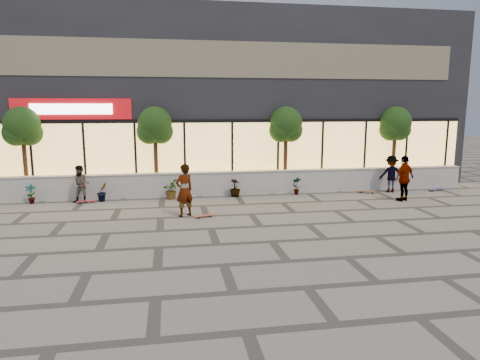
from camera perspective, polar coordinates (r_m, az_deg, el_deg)
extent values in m
plane|color=gray|center=(12.68, 4.30, -8.20)|extent=(80.00, 80.00, 0.00)
cube|color=silver|center=(19.23, -0.62, -0.43)|extent=(22.00, 0.35, 1.00)
cube|color=#B2AFA8|center=(19.15, -0.63, 1.10)|extent=(22.00, 0.42, 0.04)
cube|color=#242429|center=(24.38, -2.66, 10.57)|extent=(24.00, 9.00, 8.50)
cube|color=#EBB75E|center=(20.02, -1.06, 3.45)|extent=(23.04, 0.05, 3.00)
cube|color=black|center=(19.88, -1.06, 7.88)|extent=(23.04, 0.08, 0.15)
cube|color=#A30B11|center=(20.06, -21.51, 8.80)|extent=(5.00, 0.10, 0.90)
cube|color=white|center=(19.99, -21.55, 8.80)|extent=(3.40, 0.06, 0.45)
cube|color=brown|center=(20.01, -1.10, 15.78)|extent=(21.60, 0.05, 1.60)
imported|color=#1C3B13|center=(19.32, -26.13, -1.68)|extent=(0.43, 0.29, 0.81)
imported|color=#1C3B13|center=(18.70, -17.89, -1.49)|extent=(0.57, 0.57, 0.81)
imported|color=#1C3B13|center=(18.49, -9.28, -1.27)|extent=(0.68, 0.77, 0.81)
imported|color=#1C3B13|center=(18.70, -0.67, -1.02)|extent=(0.64, 0.64, 0.81)
imported|color=#1C3B13|center=(19.32, 7.57, -0.75)|extent=(0.46, 0.35, 0.81)
cylinder|color=#472819|center=(20.47, -26.74, 2.31)|extent=(0.18, 0.18, 3.24)
sphere|color=#1C3B13|center=(20.36, -27.07, 6.64)|extent=(1.50, 1.50, 1.50)
sphere|color=#1C3B13|center=(20.40, -27.71, 5.58)|extent=(1.10, 1.10, 1.10)
sphere|color=#1C3B13|center=(20.35, -26.28, 5.68)|extent=(1.10, 1.10, 1.10)
cylinder|color=#472819|center=(19.55, -11.15, 2.87)|extent=(0.18, 0.18, 3.24)
sphere|color=#1C3B13|center=(19.43, -11.30, 7.41)|extent=(1.50, 1.50, 1.50)
sphere|color=#1C3B13|center=(19.41, -12.01, 6.32)|extent=(1.10, 1.10, 1.10)
sphere|color=#1C3B13|center=(19.49, -10.53, 6.38)|extent=(1.10, 1.10, 1.10)
cylinder|color=#472819|center=(20.27, 6.07, 3.24)|extent=(0.18, 0.18, 3.24)
sphere|color=#1C3B13|center=(20.16, 6.15, 7.62)|extent=(1.50, 1.50, 1.50)
sphere|color=#1C3B13|center=(20.06, 5.48, 6.59)|extent=(1.10, 1.10, 1.10)
sphere|color=#1C3B13|center=(20.29, 6.78, 6.60)|extent=(1.10, 1.10, 1.10)
cylinder|color=#472819|center=(22.38, 19.80, 3.33)|extent=(0.18, 0.18, 3.24)
sphere|color=#1C3B13|center=(22.27, 20.03, 7.29)|extent=(1.50, 1.50, 1.50)
sphere|color=#1C3B13|center=(22.12, 19.47, 6.37)|extent=(1.10, 1.10, 1.10)
sphere|color=#1C3B13|center=(22.45, 20.48, 6.36)|extent=(1.10, 1.10, 1.10)
imported|color=silver|center=(15.41, -7.43, -1.37)|extent=(0.83, 0.74, 1.90)
imported|color=tan|center=(18.56, -20.45, -0.55)|extent=(0.84, 0.70, 1.56)
imported|color=silver|center=(19.05, 21.06, 0.21)|extent=(1.21, 0.88, 1.91)
imported|color=maroon|center=(20.85, 19.49, 0.77)|extent=(1.18, 0.80, 1.69)
cube|color=#A05234|center=(15.33, -4.84, -4.73)|extent=(0.73, 0.40, 0.02)
cylinder|color=black|center=(15.48, -4.18, -4.77)|extent=(0.06, 0.04, 0.05)
cylinder|color=black|center=(15.37, -3.99, -4.87)|extent=(0.06, 0.04, 0.05)
cylinder|color=black|center=(15.32, -5.69, -4.95)|extent=(0.06, 0.04, 0.05)
cylinder|color=black|center=(15.20, -5.50, -5.06)|extent=(0.06, 0.04, 0.05)
cube|color=red|center=(18.63, -19.82, -2.67)|extent=(0.76, 0.29, 0.02)
cylinder|color=black|center=(18.69, -19.11, -2.75)|extent=(0.06, 0.04, 0.05)
cylinder|color=black|center=(18.56, -19.12, -2.84)|extent=(0.06, 0.04, 0.05)
cylinder|color=black|center=(18.71, -20.50, -2.82)|extent=(0.06, 0.04, 0.05)
cylinder|color=black|center=(18.58, -20.52, -2.91)|extent=(0.06, 0.04, 0.05)
cube|color=brown|center=(20.33, 16.55, -1.45)|extent=(0.86, 0.49, 0.02)
cylinder|color=black|center=(20.45, 17.24, -1.60)|extent=(0.07, 0.05, 0.06)
cylinder|color=black|center=(20.30, 17.28, -1.68)|extent=(0.07, 0.05, 0.06)
cylinder|color=black|center=(20.39, 15.80, -1.56)|extent=(0.07, 0.05, 0.06)
cylinder|color=black|center=(20.25, 15.84, -1.64)|extent=(0.07, 0.05, 0.06)
cube|color=#4B457E|center=(22.05, 24.61, -1.08)|extent=(0.88, 0.40, 0.02)
cylinder|color=black|center=(22.30, 24.92, -1.15)|extent=(0.07, 0.05, 0.06)
cylinder|color=black|center=(22.20, 25.21, -1.22)|extent=(0.07, 0.05, 0.06)
cylinder|color=black|center=(21.92, 23.99, -1.26)|extent=(0.07, 0.05, 0.06)
cylinder|color=black|center=(21.82, 24.27, -1.33)|extent=(0.07, 0.05, 0.06)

